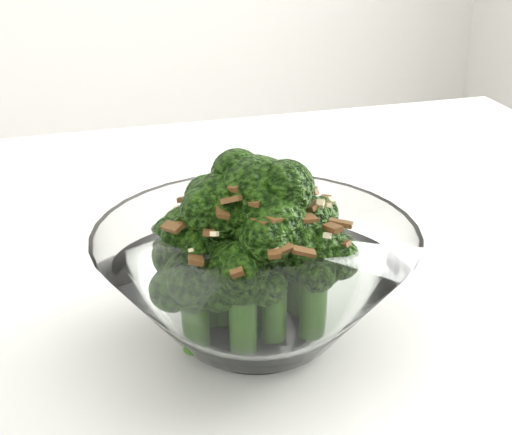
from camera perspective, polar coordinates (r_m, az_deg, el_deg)
name	(u,v)px	position (r m, az deg, el deg)	size (l,w,h in m)	color
table	(79,369)	(0.65, -12.74, -10.67)	(1.33, 1.01, 0.75)	white
broccoli_dish	(255,270)	(0.52, -0.11, -3.85)	(0.21, 0.21, 0.13)	white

